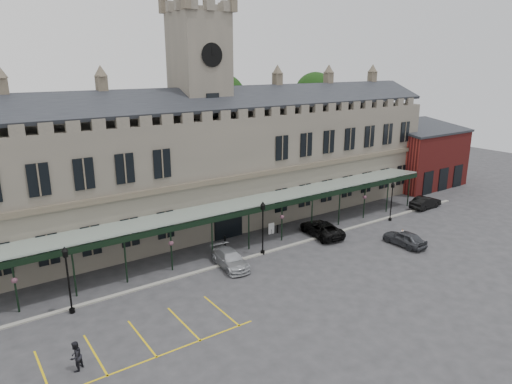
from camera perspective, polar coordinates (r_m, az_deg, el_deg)
ground at (r=39.00m, az=5.15°, el=-10.51°), size 140.00×140.00×0.00m
station_building at (r=49.35m, az=-6.63°, el=3.10°), size 60.00×10.36×17.30m
clock_tower at (r=48.41m, az=-6.93°, el=10.81°), size 5.60×5.60×24.80m
canopy at (r=43.53m, az=-1.11°, el=-4.13°), size 50.00×4.10×4.30m
brick_annex at (r=70.40m, az=19.85°, el=4.17°), size 12.40×8.36×9.23m
kerb at (r=42.90m, az=0.39°, el=-7.80°), size 60.00×0.40×0.12m
parking_markings at (r=31.65m, az=-13.75°, el=-17.75°), size 16.00×6.00×0.01m
tree_behind_mid at (r=60.18m, az=-4.23°, el=11.57°), size 6.00×6.00×16.00m
tree_behind_right at (r=69.73m, az=7.37°, el=12.06°), size 6.00×6.00×16.00m
lamp_post_left at (r=34.99m, az=-22.49°, el=-9.46°), size 0.48×0.48×5.11m
lamp_post_mid at (r=42.00m, az=0.85°, el=-3.94°), size 0.49×0.49×5.16m
lamp_post_right at (r=53.27m, az=16.61°, el=-0.68°), size 0.43×0.43×4.59m
traffic_cone at (r=49.93m, az=17.84°, el=-4.79°), size 0.42×0.42×0.66m
sign_board at (r=47.80m, az=1.93°, el=-4.60°), size 0.69×0.12×1.19m
bollard_left at (r=45.03m, az=-3.91°, el=-6.06°), size 0.18×0.18×0.99m
bollard_right at (r=48.14m, az=2.70°, el=-4.62°), size 0.16×0.16×0.90m
car_taxi at (r=40.40m, az=-3.26°, el=-8.37°), size 2.58×5.16×1.44m
car_van at (r=47.73m, az=8.17°, el=-4.55°), size 3.35×5.85×1.54m
car_right_a at (r=47.08m, az=18.07°, el=-5.52°), size 1.77×4.40×1.50m
car_right_b at (r=59.77m, az=20.42°, el=-1.22°), size 4.61×1.75×1.50m
person_b at (r=29.91m, az=-21.63°, el=-18.55°), size 1.14×1.12×1.85m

